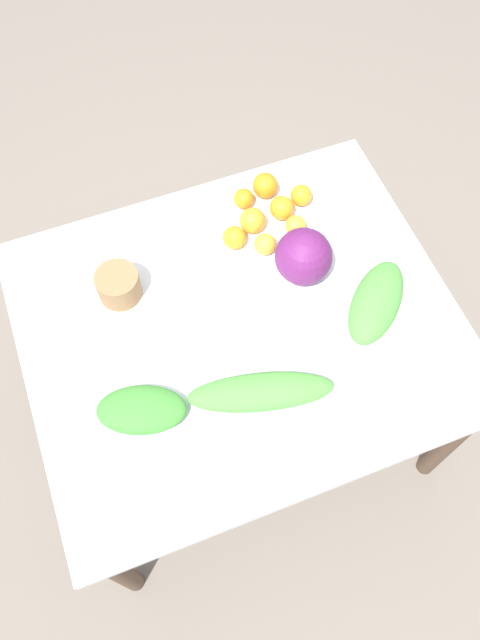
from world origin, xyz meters
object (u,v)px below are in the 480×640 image
(orange_0, at_px, (265,244))
(orange_4, at_px, (301,195))
(cabbage_purple, at_px, (303,257))
(greens_bunch_chard, at_px, (376,302))
(greens_bunch_kale, at_px, (261,392))
(orange_6, at_px, (282,208))
(orange_5, at_px, (234,238))
(orange_7, at_px, (244,199))
(orange_1, at_px, (296,226))
(greens_bunch_dandelion, at_px, (142,410))
(orange_3, at_px, (265,185))
(orange_2, at_px, (252,221))
(paper_bag, at_px, (118,285))

(orange_0, xyz_separation_m, orange_4, (0.18, 0.13, 0.00))
(cabbage_purple, relative_size, greens_bunch_chard, 0.58)
(greens_bunch_kale, bearing_deg, orange_6, 62.20)
(orange_5, bearing_deg, greens_bunch_kale, -102.50)
(cabbage_purple, height_order, orange_7, cabbage_purple)
(cabbage_purple, relative_size, orange_1, 2.60)
(greens_bunch_dandelion, relative_size, orange_3, 2.94)
(greens_bunch_kale, relative_size, orange_4, 5.77)
(orange_5, height_order, orange_7, orange_5)
(orange_7, bearing_deg, orange_4, -17.32)
(orange_0, distance_m, orange_2, 0.09)
(cabbage_purple, height_order, paper_bag, cabbage_purple)
(greens_bunch_chard, height_order, orange_7, greens_bunch_chard)
(orange_2, xyz_separation_m, orange_6, (0.10, 0.01, -0.00))
(orange_1, height_order, orange_5, orange_5)
(orange_7, bearing_deg, greens_bunch_dandelion, -132.03)
(greens_bunch_chard, height_order, orange_5, greens_bunch_chard)
(orange_1, bearing_deg, orange_2, 153.36)
(greens_bunch_chard, height_order, orange_1, greens_bunch_chard)
(orange_0, height_order, orange_1, orange_0)
(orange_1, distance_m, orange_3, 0.18)
(greens_bunch_chard, height_order, greens_bunch_dandelion, greens_bunch_chard)
(greens_bunch_chard, bearing_deg, orange_6, 106.52)
(greens_bunch_kale, relative_size, orange_1, 6.08)
(paper_bag, relative_size, orange_3, 1.56)
(cabbage_purple, bearing_deg, orange_3, 88.30)
(cabbage_purple, relative_size, greens_bunch_kale, 0.43)
(cabbage_purple, bearing_deg, orange_7, 103.42)
(orange_1, relative_size, orange_3, 0.80)
(paper_bag, distance_m, orange_3, 0.58)
(orange_5, bearing_deg, orange_2, 26.67)
(cabbage_purple, bearing_deg, greens_bunch_chard, -52.68)
(greens_bunch_chard, height_order, orange_0, greens_bunch_chard)
(greens_bunch_dandelion, relative_size, orange_4, 3.49)
(paper_bag, bearing_deg, cabbage_purple, -13.04)
(orange_2, relative_size, orange_7, 1.24)
(paper_bag, height_order, orange_5, paper_bag)
(paper_bag, distance_m, greens_bunch_dandelion, 0.39)
(orange_3, bearing_deg, orange_0, -111.91)
(greens_bunch_dandelion, distance_m, orange_7, 0.76)
(greens_bunch_chard, height_order, orange_3, greens_bunch_chard)
(greens_bunch_chard, bearing_deg, orange_3, 105.12)
(greens_bunch_kale, xyz_separation_m, orange_4, (0.37, 0.57, 0.00))
(orange_0, distance_m, orange_3, 0.22)
(orange_1, height_order, orange_6, orange_6)
(orange_0, relative_size, orange_3, 0.82)
(orange_1, distance_m, orange_4, 0.12)
(orange_4, bearing_deg, paper_bag, -169.11)
(greens_bunch_chard, relative_size, orange_2, 3.65)
(orange_5, xyz_separation_m, orange_6, (0.18, 0.05, 0.00))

